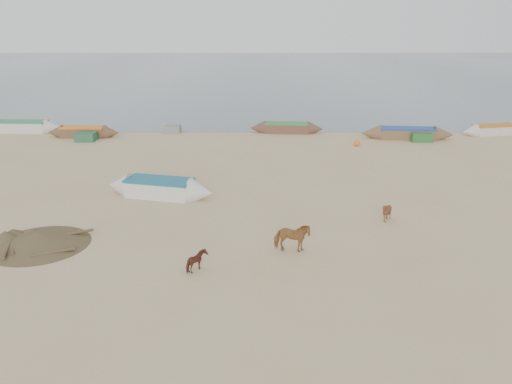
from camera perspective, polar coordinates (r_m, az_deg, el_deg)
ground at (r=19.17m, az=-0.03°, el=-6.65°), size 140.00×140.00×0.00m
sea at (r=99.68m, az=0.13°, el=13.86°), size 160.00×160.00×0.00m
cow_adult at (r=18.85m, az=4.12°, el=-5.23°), size 1.43×0.77×1.16m
calf_front at (r=22.41m, az=14.68°, el=-2.23°), size 0.98×0.92×0.89m
calf_right at (r=17.58m, az=-6.74°, el=-7.91°), size 0.75×0.83×0.74m
near_canoe at (r=25.32m, az=-10.96°, el=0.48°), size 5.77×2.70×0.91m
debris_pile at (r=21.27m, az=-23.55°, el=-4.96°), size 4.01×4.01×0.48m
waterline_canoes at (r=39.18m, az=0.29°, el=7.15°), size 56.01×3.97×0.94m
beach_clutter at (r=38.07m, az=6.22°, el=6.52°), size 45.35×5.45×0.64m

